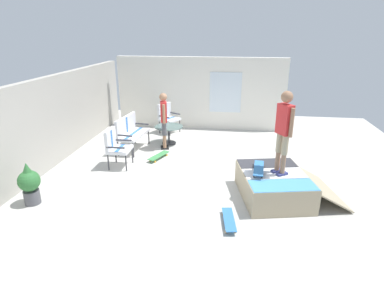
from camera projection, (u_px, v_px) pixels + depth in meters
The scene contains 14 objects.
ground_plane at pixel (202, 172), 8.14m from camera, with size 12.00×12.00×0.10m, color beige.
back_wall_cinderblock at pixel (51, 122), 8.26m from camera, with size 9.00×0.20×2.31m.
house_facade at pixel (201, 93), 11.28m from camera, with size 0.23×6.00×2.55m.
skate_ramp at pixel (275, 185), 6.76m from camera, with size 2.01×2.36×0.57m.
patio_bench at pixel (130, 130), 9.38m from camera, with size 1.30×0.68×1.02m.
patio_chair_near_house at pixel (167, 115), 10.99m from camera, with size 0.81×0.78×1.02m.
patio_chair_by_wall at pixel (115, 145), 8.19m from camera, with size 0.63×0.56×1.02m.
patio_table at pixel (169, 131), 9.94m from camera, with size 0.90×0.90×0.57m.
person_watching at pixel (164, 117), 9.33m from camera, with size 0.47×0.31×1.70m.
person_skater at pixel (284, 127), 6.30m from camera, with size 0.41×0.35×1.75m.
skateboard_by_bench at pixel (159, 156), 8.86m from camera, with size 0.82×0.49×0.10m.
skateboard_spare at pixel (229, 220), 5.88m from camera, with size 0.82×0.31×0.10m.
skateboard_on_ramp at pixel (259, 168), 6.69m from camera, with size 0.81×0.27×0.10m.
potted_plant at pixel (29, 183), 6.44m from camera, with size 0.44×0.44×0.92m.
Camera 1 is at (-7.36, -0.80, 3.42)m, focal length 29.48 mm.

